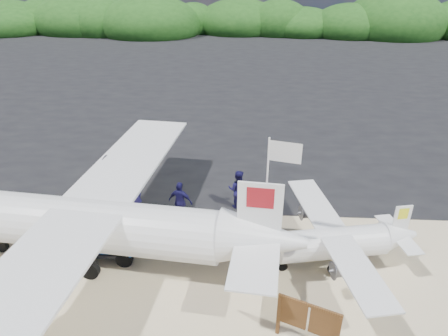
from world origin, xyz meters
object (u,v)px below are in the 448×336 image
(crew_b, at_px, (238,189))
(aircraft_small, at_px, (155,69))
(flagpole, at_px, (262,267))
(crew_c, at_px, (181,202))
(baggage_cart, at_px, (102,255))
(aircraft_large, at_px, (374,93))
(crew_a, at_px, (133,195))

(crew_b, bearing_deg, aircraft_small, -62.58)
(crew_b, xyz_separation_m, aircraft_small, (-9.24, 25.85, -0.92))
(flagpole, distance_m, aircraft_small, 31.53)
(crew_c, distance_m, aircraft_small, 27.84)
(baggage_cart, distance_m, crew_b, 6.28)
(crew_b, distance_m, aircraft_small, 27.47)
(crew_c, bearing_deg, aircraft_large, -108.98)
(aircraft_large, bearing_deg, crew_b, 64.73)
(crew_b, relative_size, aircraft_large, 0.11)
(baggage_cart, bearing_deg, flagpole, -4.72)
(crew_b, bearing_deg, crew_a, 17.53)
(crew_a, height_order, aircraft_large, aircraft_large)
(baggage_cart, relative_size, crew_b, 1.59)
(baggage_cart, bearing_deg, crew_c, 41.78)
(flagpole, bearing_deg, crew_c, 139.77)
(crew_a, height_order, crew_c, crew_a)
(aircraft_small, bearing_deg, crew_b, 98.63)
(crew_a, relative_size, crew_b, 1.04)
(crew_a, relative_size, aircraft_small, 0.31)
(crew_a, relative_size, aircraft_large, 0.12)
(baggage_cart, relative_size, aircraft_small, 0.47)
(crew_b, xyz_separation_m, crew_c, (-2.39, -1.12, -0.01))
(crew_c, relative_size, aircraft_small, 0.29)
(baggage_cart, relative_size, crew_c, 1.61)
(crew_c, bearing_deg, baggage_cart, 58.91)
(baggage_cart, xyz_separation_m, flagpole, (6.04, -0.37, 0.00))
(aircraft_large, bearing_deg, aircraft_small, -14.32)
(baggage_cart, distance_m, aircraft_large, 27.21)
(crew_a, bearing_deg, aircraft_large, -135.45)
(baggage_cart, distance_m, flagpole, 6.05)
(flagpole, xyz_separation_m, aircraft_large, (10.15, 22.25, 0.00))
(baggage_cart, height_order, aircraft_large, aircraft_large)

